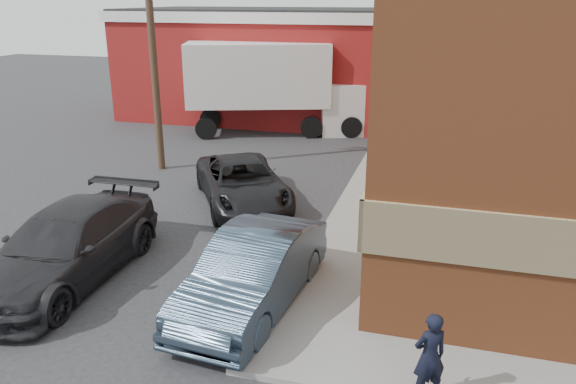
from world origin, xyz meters
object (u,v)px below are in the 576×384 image
Objects in this scene: suv_b at (66,246)px; suv_a at (243,183)px; utility_pole at (152,39)px; man at (430,356)px; box_truck at (276,82)px; warehouse at (282,63)px; sedan at (253,272)px.

suv_a is at bearing 68.14° from suv_b.
utility_pole is 5.96× the size of man.
utility_pole is at bearing 103.22° from suv_b.
box_truck is (-1.91, 9.63, 1.71)m from suv_a.
utility_pole is at bearing -128.49° from box_truck.
man is 0.17× the size of box_truck.
man is at bearing -83.93° from suv_a.
warehouse is at bearing 83.66° from box_truck.
man is 9.81m from suv_a.
utility_pole is 1.75× the size of suv_a.
man is at bearing -67.68° from warehouse.
suv_a is (4.34, -2.80, -4.03)m from utility_pole.
suv_a is (-6.01, 7.75, -0.16)m from man.
warehouse is at bearing 69.89° from suv_a.
sedan is at bearing -1.22° from suv_b.
suv_b reaches higher than suv_a.
utility_pole reaches higher than suv_b.
suv_a is 9.97m from box_truck.
man is 8.41m from suv_b.
utility_pole is 9.62m from suv_b.
utility_pole is 7.61m from box_truck.
suv_a is (-2.36, 5.70, -0.08)m from sedan.
utility_pole reaches higher than warehouse.
suv_a is 0.92× the size of suv_b.
utility_pole reaches higher than box_truck.
warehouse reaches higher than sedan.
man is (10.35, -10.55, -3.87)m from utility_pole.
man is at bearing -15.32° from suv_b.
suv_a is at bearing -97.72° from box_truck.
suv_b is at bearing -75.56° from utility_pole.
utility_pole is 1.86× the size of sedan.
utility_pole is 1.60× the size of suv_b.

